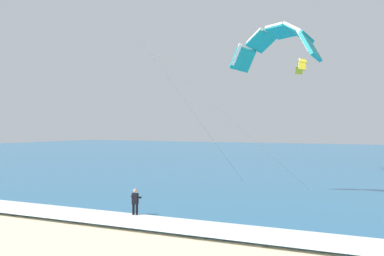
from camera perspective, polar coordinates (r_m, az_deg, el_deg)
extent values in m
cube|color=teal|center=(81.64, 16.00, -3.38)|extent=(200.00, 120.00, 0.20)
cube|color=white|center=(27.06, -10.89, -10.31)|extent=(200.00, 3.18, 0.04)
ellipsoid|color=#E04C38|center=(27.25, -6.77, -10.65)|extent=(0.77, 1.46, 0.05)
cube|color=black|center=(27.44, -6.48, -10.48)|extent=(0.17, 0.10, 0.04)
cube|color=black|center=(27.05, -7.07, -10.64)|extent=(0.17, 0.10, 0.04)
cylinder|color=black|center=(27.22, -6.97, -9.82)|extent=(0.14, 0.14, 0.84)
cylinder|color=black|center=(27.15, -6.57, -9.84)|extent=(0.14, 0.14, 0.84)
cube|color=black|center=(27.07, -6.77, -8.33)|extent=(0.38, 0.28, 0.60)
sphere|color=tan|center=(27.01, -6.77, -7.41)|extent=(0.22, 0.22, 0.22)
cylinder|color=black|center=(27.27, -7.01, -8.16)|extent=(0.21, 0.51, 0.22)
cylinder|color=black|center=(27.15, -6.30, -8.20)|extent=(0.21, 0.51, 0.22)
cylinder|color=black|center=(27.41, -6.49, -8.12)|extent=(0.54, 0.17, 0.04)
cube|color=#3F3F42|center=(27.21, -6.68, -8.75)|extent=(0.14, 0.11, 0.10)
cube|color=teal|center=(30.82, 13.88, 9.34)|extent=(1.33, 1.88, 1.88)
cube|color=white|center=(30.46, 13.14, 10.04)|extent=(1.02, 0.69, 1.51)
cube|color=teal|center=(32.33, 12.58, 10.99)|extent=(1.92, 2.07, 1.49)
cube|color=white|center=(31.99, 11.85, 11.67)|extent=(1.46, 0.95, 0.98)
cube|color=teal|center=(33.82, 10.50, 11.23)|extent=(2.23, 2.09, 0.76)
cube|color=white|center=(33.49, 9.78, 11.88)|extent=(1.60, 1.05, 0.24)
cube|color=teal|center=(34.96, 8.16, 10.17)|extent=(2.28, 1.92, 1.49)
cube|color=white|center=(34.65, 7.44, 10.78)|extent=(1.47, 0.97, 0.98)
cube|color=teal|center=(35.55, 6.04, 8.11)|extent=(2.03, 1.60, 1.88)
cube|color=white|center=(35.23, 5.31, 8.70)|extent=(1.08, 0.73, 1.51)
cylinder|color=#B2B2B7|center=(28.29, 4.45, 1.15)|extent=(7.80, 7.14, 8.87)
cylinder|color=#B2B2B7|center=(30.94, 0.74, 1.07)|extent=(2.07, 10.30, 8.87)
cube|color=yellow|center=(53.43, 12.95, 7.16)|extent=(0.94, 1.01, 0.97)
cube|color=white|center=(53.41, 12.58, 7.28)|extent=(0.33, 0.62, 0.82)
cube|color=yellow|center=(54.31, 13.03, 7.76)|extent=(1.05, 1.20, 0.71)
cube|color=white|center=(54.29, 12.67, 7.89)|extent=(0.43, 0.86, 0.53)
cube|color=yellow|center=(55.35, 12.98, 7.87)|extent=(1.09, 1.19, 0.29)
cube|color=white|center=(55.34, 12.63, 7.99)|extent=(0.45, 0.92, 0.11)
cube|color=yellow|center=(56.32, 12.83, 7.49)|extent=(1.06, 1.07, 0.71)
cube|color=white|center=(56.31, 12.48, 7.61)|extent=(0.41, 0.85, 0.53)
cube|color=yellow|center=(57.01, 12.61, 6.72)|extent=(0.98, 0.77, 0.97)
cube|color=white|center=(56.99, 12.26, 6.83)|extent=(0.31, 0.59, 0.82)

